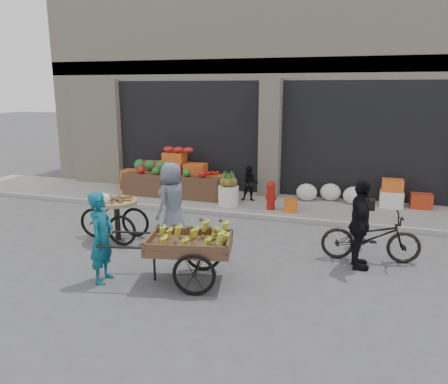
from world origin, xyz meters
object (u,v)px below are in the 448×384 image
(pineapple_bin, at_px, (228,196))
(vendor_woman, at_px, (102,238))
(fire_hydrant, at_px, (271,194))
(orange_bucket, at_px, (291,206))
(banana_cart, at_px, (186,242))
(vendor_grey, at_px, (172,202))
(bicycle, at_px, (371,237))
(tricycle_cart, at_px, (117,213))
(seated_person, at_px, (250,184))
(cyclist, at_px, (360,225))

(pineapple_bin, bearing_deg, vendor_woman, -98.37)
(pineapple_bin, bearing_deg, fire_hydrant, -2.60)
(orange_bucket, relative_size, banana_cart, 0.14)
(fire_hydrant, height_order, vendor_grey, vendor_grey)
(orange_bucket, height_order, bicycle, bicycle)
(pineapple_bin, distance_m, tricycle_cart, 3.20)
(tricycle_cart, distance_m, bicycle, 4.91)
(fire_hydrant, height_order, orange_bucket, fire_hydrant)
(seated_person, distance_m, banana_cart, 4.84)
(fire_hydrant, distance_m, seated_person, 0.96)
(banana_cart, xyz_separation_m, cyclist, (2.59, 1.41, 0.10))
(vendor_woman, bearing_deg, vendor_grey, -12.81)
(tricycle_cart, bearing_deg, bicycle, 3.42)
(pineapple_bin, distance_m, vendor_woman, 4.67)
(bicycle, bearing_deg, vendor_woman, 111.71)
(orange_bucket, xyz_separation_m, banana_cart, (-0.99, -4.14, 0.41))
(vendor_woman, distance_m, vendor_grey, 2.16)
(banana_cart, height_order, tricycle_cart, tricycle_cart)
(tricycle_cart, relative_size, bicycle, 0.83)
(banana_cart, distance_m, vendor_woman, 1.34)
(pineapple_bin, xyz_separation_m, bicycle, (3.39, -2.43, 0.08))
(fire_hydrant, relative_size, orange_bucket, 2.22)
(fire_hydrant, distance_m, cyclist, 3.49)
(seated_person, bearing_deg, tricycle_cart, -128.99)
(orange_bucket, bearing_deg, fire_hydrant, 174.29)
(tricycle_cart, bearing_deg, banana_cart, -35.09)
(vendor_woman, bearing_deg, pineapple_bin, -14.64)
(fire_hydrant, xyz_separation_m, orange_bucket, (0.50, -0.05, -0.23))
(banana_cart, xyz_separation_m, bicycle, (2.79, 1.81, -0.23))
(vendor_grey, relative_size, bicycle, 0.93)
(seated_person, relative_size, bicycle, 0.54)
(pineapple_bin, relative_size, vendor_grey, 0.33)
(tricycle_cart, bearing_deg, seated_person, 59.80)
(banana_cart, bearing_deg, fire_hydrant, 71.27)
(pineapple_bin, relative_size, banana_cart, 0.22)
(cyclist, bearing_deg, tricycle_cart, 83.49)
(seated_person, height_order, cyclist, cyclist)
(pineapple_bin, relative_size, vendor_woman, 0.35)
(vendor_grey, xyz_separation_m, bicycle, (3.82, 0.04, -0.35))
(vendor_grey, bearing_deg, orange_bucket, 152.08)
(banana_cart, distance_m, vendor_grey, 2.06)
(cyclist, bearing_deg, vendor_grey, 77.83)
(pineapple_bin, relative_size, cyclist, 0.33)
(vendor_woman, relative_size, bicycle, 0.86)
(pineapple_bin, distance_m, fire_hydrant, 1.11)
(fire_hydrant, distance_m, orange_bucket, 0.55)
(orange_bucket, relative_size, vendor_grey, 0.20)
(tricycle_cart, relative_size, cyclist, 0.92)
(pineapple_bin, distance_m, seated_person, 0.75)
(banana_cart, height_order, cyclist, cyclist)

